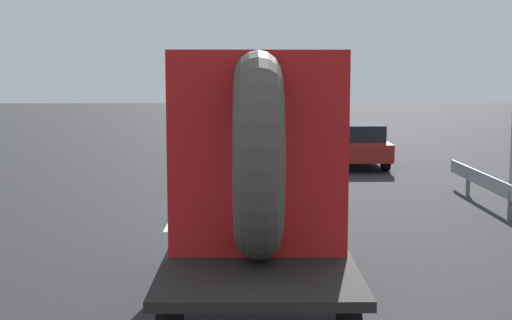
% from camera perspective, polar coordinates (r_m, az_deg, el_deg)
% --- Properties ---
extents(ground_plane, '(120.00, 120.00, 0.00)m').
position_cam_1_polar(ground_plane, '(9.34, 1.91, -11.68)').
color(ground_plane, '#28282B').
extents(flatbed_truck, '(2.02, 5.32, 3.23)m').
position_cam_1_polar(flatbed_truck, '(9.27, 0.02, -1.92)').
color(flatbed_truck, black).
rests_on(flatbed_truck, ground_plane).
extents(distant_sedan, '(1.79, 4.17, 1.36)m').
position_cam_1_polar(distant_sedan, '(23.11, 7.89, 1.37)').
color(distant_sedan, black).
rests_on(distant_sedan, ground_plane).
extents(lane_dash_left_far, '(0.16, 2.85, 0.01)m').
position_cam_1_polar(lane_dash_left_far, '(14.94, -6.54, -4.55)').
color(lane_dash_left_far, beige).
rests_on(lane_dash_left_far, ground_plane).
extents(lane_dash_right_far, '(0.16, 2.14, 0.01)m').
position_cam_1_polar(lane_dash_right_far, '(15.35, 5.99, -4.23)').
color(lane_dash_right_far, beige).
rests_on(lane_dash_right_far, ground_plane).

